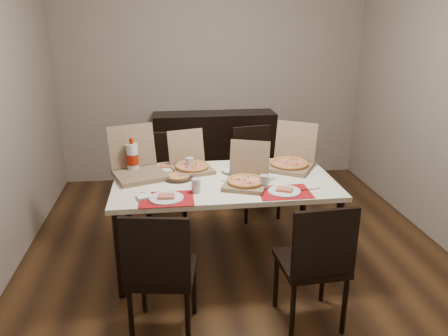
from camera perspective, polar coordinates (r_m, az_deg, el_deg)
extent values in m
cube|color=#462A15|center=(4.07, 1.63, -10.80)|extent=(3.80, 4.00, 0.02)
cube|color=gray|center=(5.57, -1.55, 11.70)|extent=(3.80, 0.02, 2.60)
cube|color=black|center=(5.52, -1.22, 2.61)|extent=(1.50, 0.40, 0.90)
cube|color=#F5EDCE|center=(3.61, 0.00, -1.80)|extent=(1.80, 1.00, 0.04)
cylinder|color=black|center=(3.37, -13.55, -11.05)|extent=(0.06, 0.06, 0.71)
cylinder|color=black|center=(3.58, 14.57, -9.23)|extent=(0.06, 0.06, 0.71)
cylinder|color=black|center=(4.15, -12.42, -4.97)|extent=(0.06, 0.06, 0.71)
cylinder|color=black|center=(4.33, 10.35, -3.82)|extent=(0.06, 0.06, 0.71)
cube|color=black|center=(2.95, -8.03, -13.29)|extent=(0.48, 0.48, 0.04)
cube|color=black|center=(2.66, -8.99, -10.92)|extent=(0.42, 0.10, 0.46)
cylinder|color=black|center=(2.97, -12.04, -18.76)|extent=(0.04, 0.04, 0.43)
cylinder|color=black|center=(2.91, -4.75, -19.26)|extent=(0.04, 0.04, 0.43)
cylinder|color=black|center=(3.26, -10.50, -14.92)|extent=(0.04, 0.04, 0.43)
cylinder|color=black|center=(3.20, -3.96, -15.27)|extent=(0.04, 0.04, 0.43)
cube|color=black|center=(3.07, 11.28, -12.08)|extent=(0.44, 0.44, 0.04)
cube|color=black|center=(2.79, 13.05, -9.63)|extent=(0.42, 0.05, 0.46)
cylinder|color=black|center=(3.00, 8.93, -18.10)|extent=(0.04, 0.04, 0.43)
cylinder|color=black|center=(3.13, 15.45, -16.94)|extent=(0.04, 0.04, 0.43)
cylinder|color=black|center=(3.28, 6.80, -14.42)|extent=(0.04, 0.04, 0.43)
cylinder|color=black|center=(3.39, 12.78, -13.55)|extent=(0.04, 0.04, 0.43)
cube|color=black|center=(4.38, -7.63, -2.07)|extent=(0.42, 0.42, 0.04)
cube|color=black|center=(4.47, -7.77, 1.80)|extent=(0.42, 0.03, 0.46)
cylinder|color=black|center=(4.63, -5.27, -3.88)|extent=(0.04, 0.04, 0.43)
cylinder|color=black|center=(4.64, -9.73, -4.06)|extent=(0.04, 0.04, 0.43)
cylinder|color=black|center=(4.30, -5.08, -5.75)|extent=(0.04, 0.04, 0.43)
cylinder|color=black|center=(4.31, -9.90, -5.94)|extent=(0.04, 0.04, 0.43)
cube|color=black|center=(4.60, 4.33, -0.90)|extent=(0.48, 0.48, 0.04)
cube|color=black|center=(4.69, 3.57, 2.74)|extent=(0.42, 0.10, 0.46)
cylinder|color=black|center=(4.90, 5.47, -2.58)|extent=(0.04, 0.04, 0.43)
cylinder|color=black|center=(4.78, 1.47, -3.06)|extent=(0.04, 0.04, 0.43)
cylinder|color=black|center=(4.59, 7.17, -4.16)|extent=(0.04, 0.04, 0.43)
cylinder|color=black|center=(4.47, 2.94, -4.72)|extent=(0.04, 0.04, 0.43)
cube|color=#A90B12|center=(3.25, -7.53, -4.03)|extent=(0.40, 0.30, 0.00)
cylinder|color=white|center=(3.24, -7.54, -3.90)|extent=(0.25, 0.25, 0.01)
cube|color=#E8B574|center=(3.24, -7.55, -3.66)|extent=(0.13, 0.10, 0.02)
cylinder|color=#AEB1B9|center=(3.33, -3.67, -2.31)|extent=(0.07, 0.07, 0.11)
cube|color=#B2B2B7|center=(3.26, -9.53, -4.08)|extent=(0.20, 0.04, 0.00)
cube|color=white|center=(3.29, -10.34, -3.68)|extent=(0.13, 0.13, 0.02)
cube|color=#A90B12|center=(3.37, 7.87, -3.14)|extent=(0.40, 0.30, 0.00)
cylinder|color=white|center=(3.37, 7.87, -3.01)|extent=(0.25, 0.25, 0.01)
cube|color=#E8B574|center=(3.37, 7.88, -2.78)|extent=(0.15, 0.13, 0.02)
cylinder|color=#AEB1B9|center=(3.41, 5.26, -1.84)|extent=(0.07, 0.07, 0.11)
cube|color=#B2B2B7|center=(3.45, 10.96, -2.82)|extent=(0.20, 0.04, 0.00)
cube|color=#A90B12|center=(3.90, -7.54, -0.01)|extent=(0.40, 0.30, 0.00)
cylinder|color=white|center=(3.90, -7.54, 0.11)|extent=(0.27, 0.27, 0.01)
cube|color=#E8B574|center=(3.89, -7.55, 0.31)|extent=(0.13, 0.10, 0.02)
cylinder|color=#AEB1B9|center=(3.82, -4.50, 0.54)|extent=(0.07, 0.07, 0.11)
cube|color=#B2B2B7|center=(3.91, -9.25, -0.06)|extent=(0.20, 0.04, 0.00)
cube|color=white|center=(3.94, -9.87, 0.25)|extent=(0.13, 0.13, 0.02)
cube|color=#A90B12|center=(3.97, 5.67, 0.39)|extent=(0.40, 0.30, 0.00)
cylinder|color=white|center=(3.96, 5.68, 0.50)|extent=(0.23, 0.23, 0.01)
cube|color=#E8B574|center=(3.96, 5.68, 0.71)|extent=(0.14, 0.13, 0.02)
cylinder|color=#AEB1B9|center=(3.88, 3.00, 0.85)|extent=(0.07, 0.07, 0.11)
cube|color=#B2B2B7|center=(4.02, 8.35, 0.55)|extent=(0.20, 0.04, 0.00)
cube|color=white|center=(3.56, 0.96, -1.62)|extent=(0.16, 0.16, 0.02)
cube|color=brown|center=(3.46, 2.81, -2.16)|extent=(0.42, 0.42, 0.03)
cube|color=brown|center=(3.55, 3.36, 1.24)|extent=(0.33, 0.19, 0.29)
cylinder|color=#E8B574|center=(3.45, 2.82, -1.77)|extent=(0.36, 0.36, 0.02)
cube|color=brown|center=(3.89, 8.49, 0.17)|extent=(0.52, 0.52, 0.04)
cube|color=brown|center=(4.01, 9.37, 3.54)|extent=(0.36, 0.27, 0.34)
cylinder|color=#E8B574|center=(3.89, 8.51, 0.56)|extent=(0.44, 0.44, 0.02)
cube|color=brown|center=(3.72, -10.92, -0.90)|extent=(0.51, 0.51, 0.04)
cube|color=brown|center=(3.84, -11.94, 2.86)|extent=(0.41, 0.21, 0.36)
cube|color=brown|center=(3.80, -4.18, -0.17)|extent=(0.40, 0.40, 0.03)
cube|color=brown|center=(3.90, -4.99, 2.84)|extent=(0.33, 0.15, 0.29)
cylinder|color=#E8B574|center=(3.79, -4.19, 0.19)|extent=(0.34, 0.34, 0.02)
cylinder|color=black|center=(3.64, -6.01, -1.27)|extent=(0.25, 0.25, 0.01)
cylinder|color=#DD9955|center=(3.64, -6.01, -1.05)|extent=(0.19, 0.19, 0.02)
imported|color=white|center=(3.75, 0.60, -0.42)|extent=(0.15, 0.15, 0.03)
cylinder|color=silver|center=(3.79, -11.86, 1.21)|extent=(0.10, 0.10, 0.26)
cylinder|color=#961A06|center=(3.80, -11.85, 1.14)|extent=(0.10, 0.10, 0.09)
cylinder|color=#961A06|center=(3.75, -12.02, 3.45)|extent=(0.03, 0.03, 0.05)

